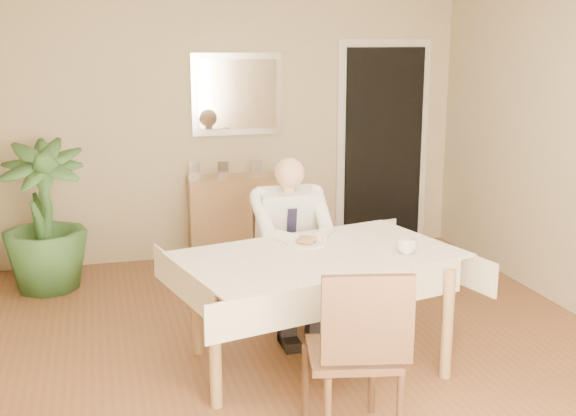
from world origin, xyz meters
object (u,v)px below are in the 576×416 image
object	(u,v)px
dining_table	(318,266)
coffee_mug	(406,246)
sideboard	(242,218)
seated_man	(293,238)
chair_far	(283,256)
chair_near	(358,347)
potted_palm	(43,217)

from	to	relation	value
dining_table	coffee_mug	bearing A→B (deg)	-29.82
coffee_mug	sideboard	size ratio (longest dim) A/B	0.12
seated_man	coffee_mug	size ratio (longest dim) A/B	10.00
dining_table	chair_far	distance (m)	0.90
dining_table	sideboard	xyz separation A→B (m)	(0.00, 2.40, -0.27)
seated_man	sideboard	bearing A→B (deg)	89.95
seated_man	coffee_mug	bearing A→B (deg)	-54.62
chair_far	chair_near	world-z (taller)	chair_near
sideboard	coffee_mug	bearing A→B (deg)	-76.00
chair_far	sideboard	distance (m)	1.53
dining_table	coffee_mug	distance (m)	0.56
dining_table	sideboard	world-z (taller)	sideboard
chair_far	potted_palm	distance (m)	2.08
coffee_mug	potted_palm	world-z (taller)	potted_palm
dining_table	potted_palm	bearing A→B (deg)	117.59
chair_near	coffee_mug	world-z (taller)	chair_near
chair_near	coffee_mug	distance (m)	1.03
potted_palm	chair_far	bearing A→B (deg)	-32.15
dining_table	chair_near	bearing A→B (deg)	-108.89
dining_table	sideboard	distance (m)	2.42
chair_far	sideboard	world-z (taller)	chair_far
seated_man	dining_table	bearing A→B (deg)	-90.00
chair_near	potted_palm	xyz separation A→B (m)	(-1.67, 2.92, 0.08)
sideboard	seated_man	bearing A→B (deg)	-87.71
sideboard	potted_palm	bearing A→B (deg)	-164.15
chair_near	sideboard	size ratio (longest dim) A/B	0.96
chair_far	seated_man	xyz separation A→B (m)	(-0.00, -0.28, 0.22)
chair_far	seated_man	world-z (taller)	seated_man
dining_table	coffee_mug	xyz separation A→B (m)	(0.53, -0.15, 0.13)
chair_near	potted_palm	bearing A→B (deg)	131.62
potted_palm	dining_table	bearing A→B (deg)	-48.43
potted_palm	seated_man	bearing A→B (deg)	-38.29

